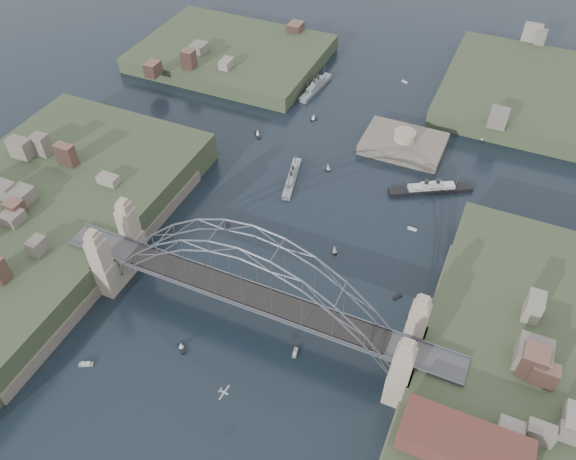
{
  "coord_description": "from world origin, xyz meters",
  "views": [
    {
      "loc": [
        34.97,
        -60.97,
        95.33
      ],
      "look_at": [
        0.0,
        18.0,
        10.0
      ],
      "focal_mm": 35.54,
      "sensor_mm": 36.0,
      "label": 1
    }
  ],
  "objects_px": {
    "wharf_shed": "(464,444)",
    "naval_cruiser_far": "(316,87)",
    "bridge": "(250,282)",
    "naval_cruiser_near": "(292,178)",
    "ocean_liner": "(431,189)",
    "fort_island": "(403,149)"
  },
  "relations": [
    {
      "from": "naval_cruiser_far",
      "to": "ocean_liner",
      "type": "height_order",
      "value": "naval_cruiser_far"
    },
    {
      "from": "bridge",
      "to": "ocean_liner",
      "type": "relative_size",
      "value": 4.16
    },
    {
      "from": "bridge",
      "to": "wharf_shed",
      "type": "distance_m",
      "value": 46.23
    },
    {
      "from": "bridge",
      "to": "ocean_liner",
      "type": "height_order",
      "value": "bridge"
    },
    {
      "from": "fort_island",
      "to": "naval_cruiser_near",
      "type": "xyz_separation_m",
      "value": [
        -22.72,
        -25.3,
        1.1
      ]
    },
    {
      "from": "naval_cruiser_near",
      "to": "ocean_liner",
      "type": "height_order",
      "value": "ocean_liner"
    },
    {
      "from": "bridge",
      "to": "naval_cruiser_far",
      "type": "bearing_deg",
      "value": 103.74
    },
    {
      "from": "naval_cruiser_near",
      "to": "ocean_liner",
      "type": "xyz_separation_m",
      "value": [
        34.22,
        10.12,
        0.06
      ]
    },
    {
      "from": "fort_island",
      "to": "naval_cruiser_far",
      "type": "height_order",
      "value": "naval_cruiser_far"
    },
    {
      "from": "wharf_shed",
      "to": "ocean_liner",
      "type": "xyz_separation_m",
      "value": [
        -20.5,
        68.82,
        -9.18
      ]
    },
    {
      "from": "wharf_shed",
      "to": "naval_cruiser_far",
      "type": "relative_size",
      "value": 1.1
    },
    {
      "from": "fort_island",
      "to": "wharf_shed",
      "type": "xyz_separation_m",
      "value": [
        32.0,
        -84.0,
        10.34
      ]
    },
    {
      "from": "fort_island",
      "to": "bridge",
      "type": "bearing_deg",
      "value": -99.73
    },
    {
      "from": "naval_cruiser_far",
      "to": "ocean_liner",
      "type": "relative_size",
      "value": 0.9
    },
    {
      "from": "naval_cruiser_far",
      "to": "ocean_liner",
      "type": "xyz_separation_m",
      "value": [
        45.22,
        -34.06,
        -0.13
      ]
    },
    {
      "from": "wharf_shed",
      "to": "fort_island",
      "type": "bearing_deg",
      "value": 110.85
    },
    {
      "from": "wharf_shed",
      "to": "naval_cruiser_near",
      "type": "xyz_separation_m",
      "value": [
        -54.72,
        58.7,
        -9.24
      ]
    },
    {
      "from": "wharf_shed",
      "to": "naval_cruiser_far",
      "type": "distance_m",
      "value": 122.42
    },
    {
      "from": "wharf_shed",
      "to": "naval_cruiser_near",
      "type": "distance_m",
      "value": 80.79
    },
    {
      "from": "ocean_liner",
      "to": "naval_cruiser_near",
      "type": "bearing_deg",
      "value": -163.53
    },
    {
      "from": "naval_cruiser_near",
      "to": "wharf_shed",
      "type": "bearing_deg",
      "value": -47.01
    },
    {
      "from": "wharf_shed",
      "to": "naval_cruiser_far",
      "type": "xyz_separation_m",
      "value": [
        -65.73,
        102.89,
        -9.05
      ]
    }
  ]
}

